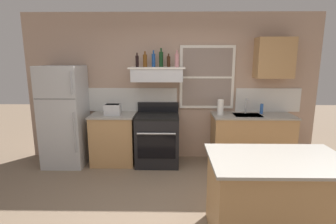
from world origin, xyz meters
The scene contains 18 objects.
back_wall centered at (0.03, 2.23, 1.35)m, with size 5.40×0.11×2.70m.
refrigerator centered at (-1.90, 1.84, 0.89)m, with size 0.70×0.72×1.77m.
counter_left_of_stove centered at (-1.05, 1.90, 0.46)m, with size 0.79×0.63×0.91m.
toaster centered at (-1.04, 1.86, 1.01)m, with size 0.30×0.20×0.19m.
stove_range centered at (-0.25, 1.86, 0.46)m, with size 0.76×0.69×1.09m.
range_hood_shelf centered at (-0.25, 1.96, 1.62)m, with size 0.96×0.52×0.24m.
bottle_balsamic_dark centered at (-0.59, 1.91, 1.85)m, with size 0.06×0.06×0.24m.
bottle_amber_wine centered at (-0.46, 1.96, 1.86)m, with size 0.07×0.07×0.27m.
bottle_blue_liqueur centered at (-0.32, 2.01, 1.87)m, with size 0.07×0.07×0.29m.
bottle_dark_green_wine centered at (-0.18, 2.01, 1.88)m, with size 0.07×0.07×0.32m.
bottle_brown_stout centered at (-0.05, 1.99, 1.84)m, with size 0.06×0.06×0.23m.
bottle_rose_pink centered at (0.09, 1.90, 1.86)m, with size 0.07×0.07×0.28m.
counter_right_with_sink centered at (1.45, 1.90, 0.46)m, with size 1.43×0.63×0.91m.
sink_faucet centered at (1.35, 2.00, 1.08)m, with size 0.03×0.17×0.28m.
paper_towel_roll centered at (0.87, 1.90, 1.04)m, with size 0.11×0.11×0.27m, color white.
dish_soap_bottle centered at (1.63, 2.00, 1.00)m, with size 0.06×0.06×0.18m, color blue.
kitchen_island centered at (1.10, -0.17, 0.46)m, with size 1.40×0.90×0.91m.
upper_cabinet_right centered at (1.80, 2.04, 1.90)m, with size 0.64×0.32×0.70m.
Camera 1 is at (0.01, -2.71, 1.91)m, focal length 28.24 mm.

